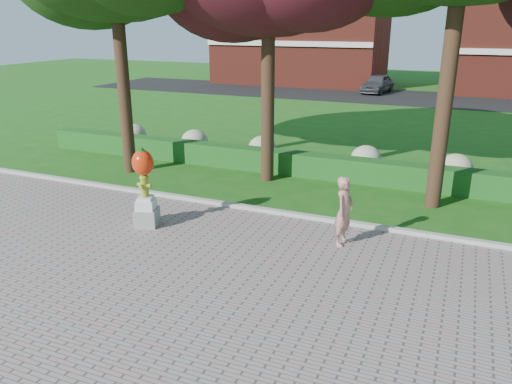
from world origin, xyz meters
TOP-DOWN VIEW (x-y plane):
  - ground at (0.00, 0.00)m, footprint 100.00×100.00m
  - walkway at (0.00, -4.00)m, footprint 40.00×14.00m
  - curb at (0.00, 3.00)m, footprint 40.00×0.18m
  - lawn_hedge at (0.00, 7.00)m, footprint 24.00×0.70m
  - hydrangea_row at (0.57, 8.00)m, footprint 20.10×1.10m
  - street at (0.00, 28.00)m, footprint 50.00×8.00m
  - building_left at (-10.00, 34.00)m, footprint 14.00×8.00m
  - hydrant_sculpture at (-3.40, 0.86)m, footprint 0.73×0.73m
  - woman at (1.69, 1.73)m, footprint 0.52×0.69m
  - parked_car at (-2.44, 29.74)m, footprint 2.22×4.28m

SIDE VIEW (x-z plane):
  - ground at x=0.00m, z-range 0.00..0.00m
  - street at x=0.00m, z-range 0.00..0.02m
  - walkway at x=0.00m, z-range 0.00..0.04m
  - curb at x=0.00m, z-range 0.00..0.15m
  - lawn_hedge at x=0.00m, z-range 0.00..0.80m
  - hydrangea_row at x=0.57m, z-range 0.06..1.04m
  - parked_car at x=-2.44m, z-range 0.02..1.41m
  - woman at x=1.69m, z-range 0.04..1.76m
  - hydrant_sculpture at x=-3.40m, z-range 0.10..2.23m
  - building_left at x=-10.00m, z-range 0.00..7.00m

